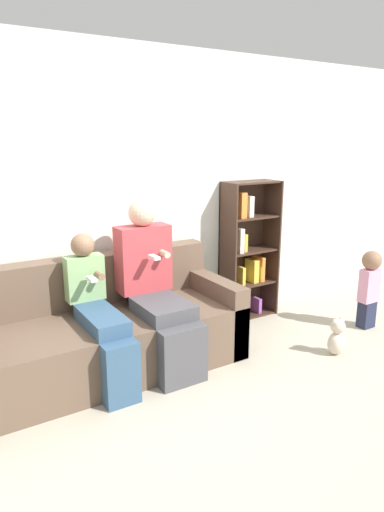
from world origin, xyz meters
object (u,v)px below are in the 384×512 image
object	(u,v)px
child_seated	(99,312)
bookshelf	(247,249)
teddy_bear	(337,337)
couch	(106,333)
adult_seated	(155,282)
toddler_standing	(369,284)

from	to	relation	value
child_seated	bookshelf	distance (m)	1.83
teddy_bear	child_seated	bearing A→B (deg)	160.82
child_seated	bookshelf	xyz separation A→B (m)	(1.75, 0.49, 0.15)
couch	adult_seated	size ratio (longest dim) A/B	1.61
adult_seated	toddler_standing	xyz separation A→B (m)	(2.05, -0.45, -0.25)
adult_seated	bookshelf	distance (m)	1.33
couch	toddler_standing	size ratio (longest dim) A/B	2.79
bookshelf	adult_seated	bearing A→B (deg)	-161.26
bookshelf	couch	bearing A→B (deg)	-168.94
adult_seated	child_seated	xyz separation A→B (m)	(-0.49, -0.06, -0.13)
bookshelf	child_seated	bearing A→B (deg)	-164.44
adult_seated	toddler_standing	size ratio (longest dim) A/B	1.73
toddler_standing	teddy_bear	size ratio (longest dim) A/B	2.32
toddler_standing	adult_seated	bearing A→B (deg)	167.52
couch	bookshelf	xyz separation A→B (m)	(1.65, 0.32, 0.40)
adult_seated	child_seated	size ratio (longest dim) A/B	1.21
toddler_standing	couch	bearing A→B (deg)	167.09
adult_seated	child_seated	bearing A→B (deg)	-173.06
adult_seated	bookshelf	bearing A→B (deg)	18.74
couch	toddler_standing	world-z (taller)	couch
couch	toddler_standing	bearing A→B (deg)	-12.91
child_seated	couch	bearing A→B (deg)	58.75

